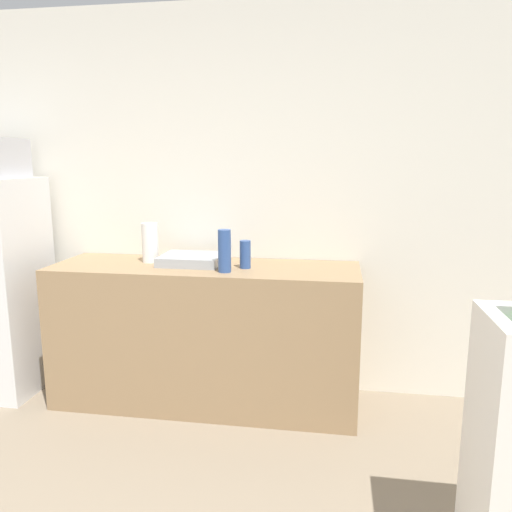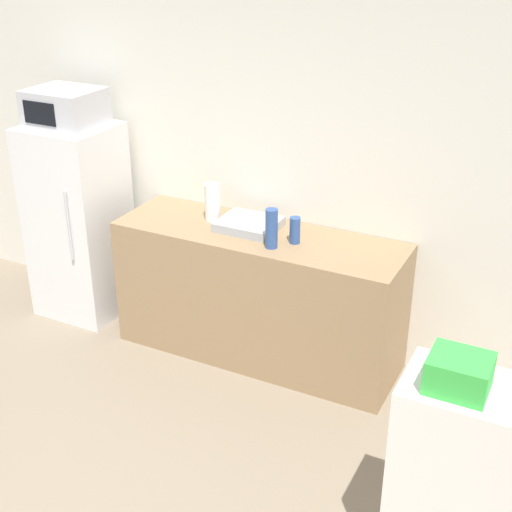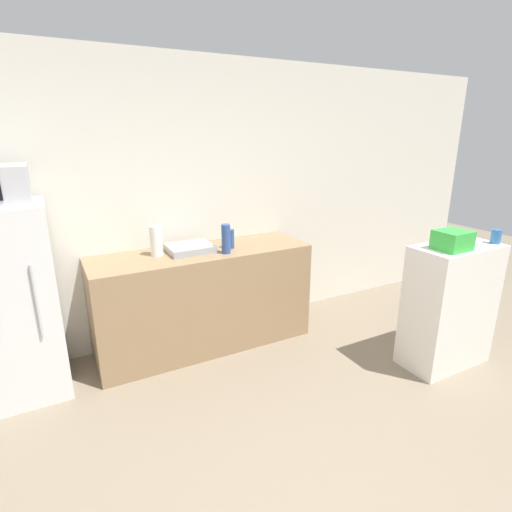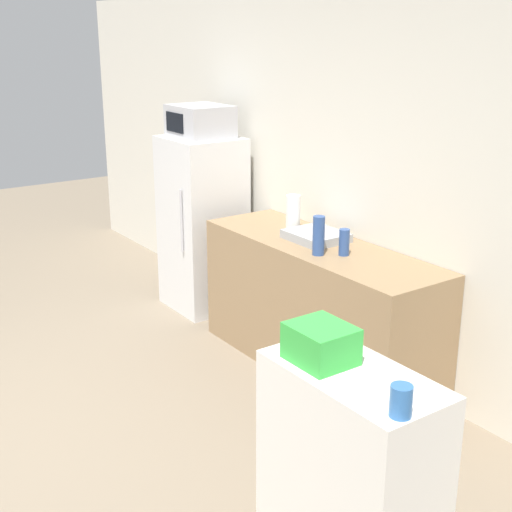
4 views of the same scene
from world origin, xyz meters
The scene contains 10 objects.
wall_back centered at (0.00, 2.74, 1.30)m, with size 8.00×0.06×2.60m, color silver.
refrigerator centered at (-1.25, 2.36, 0.74)m, with size 0.62×0.59×1.47m.
counter centered at (0.25, 2.40, 0.46)m, with size 1.97×0.61×0.92m, color #937551.
sink_basin centered at (0.15, 2.44, 0.95)m, with size 0.39×0.34×0.06m, color #9EA3A8.
bottle_tall centered at (0.42, 2.24, 1.05)m, with size 0.08×0.08×0.26m, color #2D4C8C.
bottle_short centered at (0.52, 2.37, 1.01)m, with size 0.07×0.07×0.17m, color #2D4C8C.
shelf_cabinet centered at (1.98, 1.12, 0.53)m, with size 0.76×0.40×1.06m, color white.
basket centered at (1.83, 1.08, 1.14)m, with size 0.25×0.22×0.15m, color green.
jar centered at (2.31, 1.03, 1.12)m, with size 0.08×0.08×0.12m, color #336BB2.
paper_towel_roll centered at (-0.13, 2.46, 1.05)m, with size 0.10×0.10×0.26m, color white.
Camera 3 is at (-0.93, -0.84, 1.94)m, focal length 28.00 mm.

